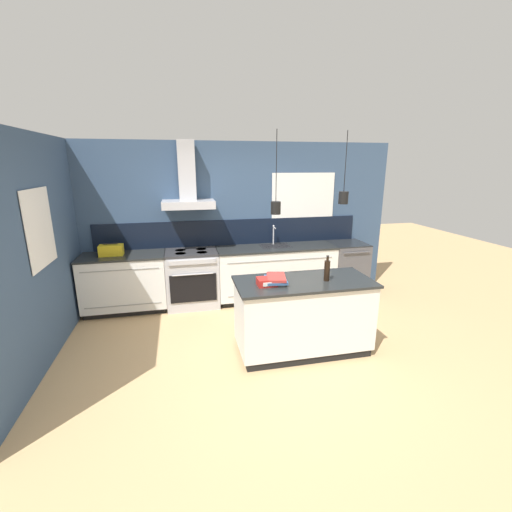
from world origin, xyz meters
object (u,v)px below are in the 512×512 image
object	(u,v)px
dishwasher	(346,268)
red_supply_box	(267,282)
oven_range	(192,278)
yellow_toolbox	(111,250)
bottle_on_island	(327,270)
book_stack	(275,279)

from	to	relation	value
dishwasher	red_supply_box	xyz separation A→B (m)	(-1.92, -1.79, 0.50)
oven_range	yellow_toolbox	xyz separation A→B (m)	(-1.18, 0.00, 0.54)
dishwasher	oven_range	bearing A→B (deg)	-179.91
bottle_on_island	yellow_toolbox	bearing A→B (deg)	146.52
book_stack	oven_range	bearing A→B (deg)	117.51
dishwasher	book_stack	world-z (taller)	book_stack
bottle_on_island	oven_range	bearing A→B (deg)	130.42
book_stack	yellow_toolbox	world-z (taller)	yellow_toolbox
dishwasher	book_stack	bearing A→B (deg)	-136.11
bottle_on_island	yellow_toolbox	distance (m)	3.23
bottle_on_island	red_supply_box	distance (m)	0.74
red_supply_box	bottle_on_island	bearing A→B (deg)	0.43
book_stack	bottle_on_island	bearing A→B (deg)	-4.58
dishwasher	book_stack	size ratio (longest dim) A/B	2.52
yellow_toolbox	oven_range	bearing A→B (deg)	-0.21
dishwasher	bottle_on_island	size ratio (longest dim) A/B	2.95
oven_range	book_stack	size ratio (longest dim) A/B	2.52
dishwasher	yellow_toolbox	size ratio (longest dim) A/B	2.68
book_stack	red_supply_box	xyz separation A→B (m)	(-0.12, -0.05, -0.00)
red_supply_box	yellow_toolbox	xyz separation A→B (m)	(-1.96, 1.79, 0.04)
bottle_on_island	red_supply_box	size ratio (longest dim) A/B	1.42
oven_range	dishwasher	distance (m)	2.70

